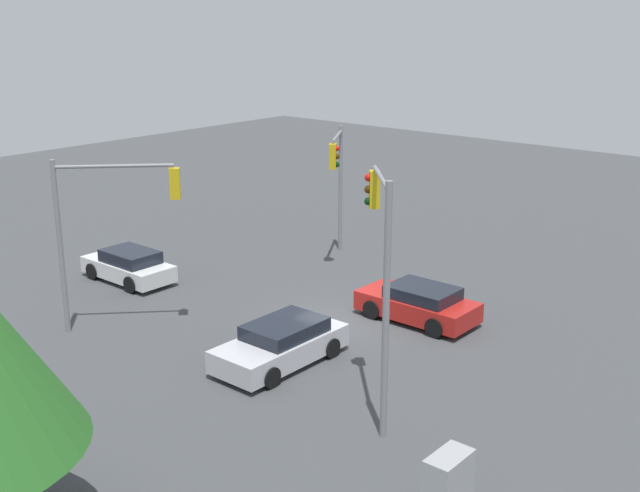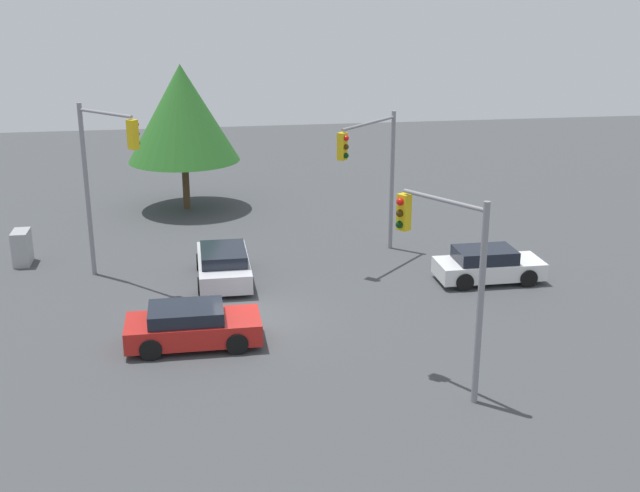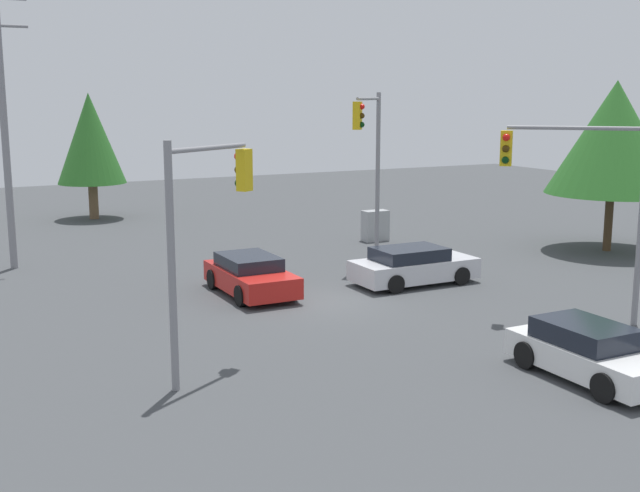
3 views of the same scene
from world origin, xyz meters
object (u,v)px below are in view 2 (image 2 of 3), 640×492
Objects in this scene: traffic_signal_cross at (373,162)px; electrical_cabinet at (22,248)px; sedan_white at (488,265)px; traffic_signal_main at (104,165)px; sedan_silver at (224,264)px; traffic_signal_aux at (447,258)px; sedan_red at (192,326)px.

traffic_signal_cross is 4.23× the size of electrical_cabinet.
traffic_signal_main is (2.47, 14.41, 3.94)m from sedan_white.
sedan_silver is 0.66× the size of traffic_signal_main.
traffic_signal_aux reaches higher than sedan_white.
sedan_silver is 3.17× the size of electrical_cabinet.
traffic_signal_cross reaches higher than traffic_signal_aux.
traffic_signal_main is at bearing -155.26° from sedan_red.
traffic_signal_main is at bearing -123.99° from electrical_cabinet.
traffic_signal_cross reaches higher than electrical_cabinet.
electrical_cabinet is at bearing 157.85° from sedan_silver.
traffic_signal_main reaches higher than traffic_signal_cross.
sedan_silver reaches higher than sedan_red.
sedan_red is 8.17m from traffic_signal_main.
sedan_silver is at bearing -30.71° from traffic_signal_cross.
traffic_signal_aux is at bearing 41.24° from traffic_signal_cross.
traffic_signal_aux is 19.28m from electrical_cabinet.
electrical_cabinet is (1.60, 14.38, -3.43)m from traffic_signal_cross.
traffic_signal_aux is at bearing 60.18° from sedan_red.
traffic_signal_main is 14.51m from traffic_signal_aux.
traffic_signal_aux is (-8.04, 4.43, 3.25)m from sedan_white.
sedan_silver is 5.86m from traffic_signal_main.
electrical_cabinet is at bearing 14.21° from traffic_signal_aux.
sedan_silver is at bearing 37.29° from traffic_signal_main.
electrical_cabinet is at bearing -52.23° from traffic_signal_cross.
traffic_signal_cross is at bearing -96.33° from electrical_cabinet.
traffic_signal_main is 4.79× the size of electrical_cabinet.
sedan_red is at bearing -1.20° from traffic_signal_cross.
traffic_signal_main is at bearing -40.58° from traffic_signal_cross.
sedan_red is at bearing -18.40° from traffic_signal_main.
sedan_silver is at bearing -112.15° from electrical_cabinet.
sedan_silver is 11.78m from traffic_signal_aux.
sedan_white is at bearing -9.77° from sedan_silver.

